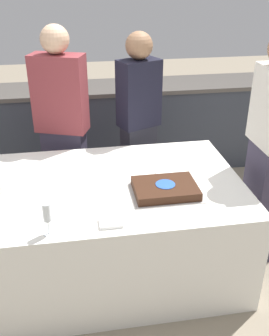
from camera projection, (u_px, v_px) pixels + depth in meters
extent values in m
plane|color=gray|center=(112.00, 266.00, 2.97)|extent=(14.00, 14.00, 0.00)
cube|color=#333842|center=(94.00, 130.00, 4.21)|extent=(4.40, 0.55, 0.88)
cube|color=#4C4742|center=(92.00, 88.00, 4.00)|extent=(4.40, 0.58, 0.04)
cube|color=white|center=(111.00, 227.00, 2.80)|extent=(1.79, 1.17, 0.72)
cube|color=#B7B2AD|center=(165.00, 192.00, 2.52)|extent=(0.44, 0.34, 0.00)
cube|color=#381E11|center=(165.00, 188.00, 2.51)|extent=(0.40, 0.30, 0.06)
cylinder|color=#2D5BB7|center=(165.00, 184.00, 2.50)|extent=(0.13, 0.13, 0.00)
cylinder|color=white|center=(49.00, 233.00, 2.14)|extent=(0.06, 0.06, 0.00)
cylinder|color=white|center=(48.00, 227.00, 2.12)|extent=(0.01, 0.01, 0.08)
cylinder|color=white|center=(47.00, 212.00, 2.07)|extent=(0.05, 0.05, 0.11)
cylinder|color=white|center=(165.00, 170.00, 2.80)|extent=(0.19, 0.19, 0.00)
cube|color=white|center=(111.00, 223.00, 2.21)|extent=(0.13, 0.10, 0.02)
cube|color=#282833|center=(138.00, 167.00, 3.53)|extent=(0.32, 0.26, 0.81)
cube|color=black|center=(139.00, 94.00, 3.22)|extent=(0.38, 0.31, 0.55)
sphere|color=#936B4C|center=(139.00, 45.00, 3.04)|extent=(0.22, 0.22, 0.22)
cube|color=#383347|center=(260.00, 201.00, 2.91)|extent=(0.16, 0.31, 0.93)
cube|color=#383347|center=(67.00, 173.00, 3.44)|extent=(0.39, 0.27, 0.81)
cube|color=brown|center=(60.00, 94.00, 3.11)|extent=(0.46, 0.33, 0.62)
sphere|color=#D8AD89|center=(55.00, 39.00, 2.92)|extent=(0.22, 0.22, 0.22)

